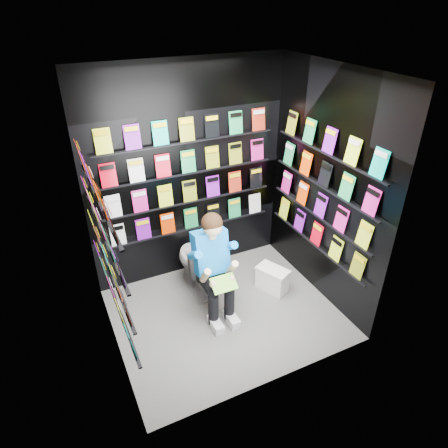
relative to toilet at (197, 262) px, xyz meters
name	(u,v)px	position (x,y,z in m)	size (l,w,h in m)	color
floor	(225,313)	(0.09, -0.57, -0.37)	(2.40, 2.40, 0.00)	slate
ceiling	(226,72)	(0.09, -0.57, 2.23)	(2.40, 2.40, 0.00)	white
wall_back	(188,176)	(0.09, 0.43, 0.93)	(2.40, 0.04, 2.60)	black
wall_front	(282,270)	(0.09, -1.57, 0.93)	(2.40, 0.04, 2.60)	black
wall_left	(100,243)	(-1.11, -0.57, 0.93)	(0.04, 2.00, 2.60)	black
wall_right	(325,190)	(1.29, -0.57, 0.93)	(0.04, 2.00, 2.60)	black
comics_back	(189,176)	(0.09, 0.40, 0.94)	(2.10, 0.06, 1.37)	red
comics_left	(103,241)	(-1.08, -0.57, 0.94)	(0.06, 1.70, 1.37)	red
comics_right	(323,190)	(1.26, -0.57, 0.94)	(0.06, 1.70, 1.37)	red
toilet	(197,262)	(0.00, 0.00, 0.00)	(0.42, 0.75, 0.73)	white
longbox	(272,280)	(0.80, -0.43, -0.23)	(0.20, 0.36, 0.27)	white
longbox_lid	(273,270)	(0.80, -0.43, -0.08)	(0.22, 0.38, 0.03)	white
reader	(210,252)	(0.00, -0.38, 0.39)	(0.50, 0.72, 1.33)	#0A77E6
held_comic	(224,284)	(0.00, -0.73, 0.21)	(0.26, 0.01, 0.18)	green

